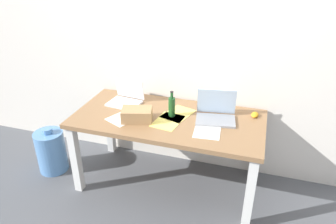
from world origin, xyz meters
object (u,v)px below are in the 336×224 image
laptop_left (126,98)px  laptop_right (216,113)px  cardboard_box (137,115)px  beer_bottle (172,107)px  coffee_mug (205,104)px  desk (168,126)px  computer_mouse (255,115)px  water_cooler_jug (51,151)px

laptop_left → laptop_right: laptop_right is taller
laptop_left → cardboard_box: (0.23, -0.29, 0.01)m
beer_bottle → coffee_mug: size_ratio=2.50×
coffee_mug → laptop_left: bearing=-172.3°
desk → cardboard_box: (-0.24, -0.13, 0.15)m
laptop_left → laptop_right: 0.87m
laptop_right → computer_mouse: size_ratio=3.66×
laptop_right → water_cooler_jug: (-1.59, -0.24, -0.56)m
computer_mouse → coffee_mug: size_ratio=1.05×
laptop_left → coffee_mug: bearing=7.7°
beer_bottle → water_cooler_jug: beer_bottle is taller
laptop_left → water_cooler_jug: 0.96m
laptop_left → laptop_right: size_ratio=0.88×
cardboard_box → desk: bearing=29.7°
laptop_left → cardboard_box: laptop_left is taller
desk → coffee_mug: 0.40m
cardboard_box → water_cooler_jug: 1.11m
laptop_right → computer_mouse: bearing=24.7°
laptop_right → beer_bottle: laptop_right is taller
beer_bottle → desk: bearing=-135.4°
laptop_left → coffee_mug: 0.75m
computer_mouse → water_cooler_jug: size_ratio=0.21×
cardboard_box → laptop_left: bearing=128.4°
water_cooler_jug → laptop_right: bearing=8.5°
water_cooler_jug → beer_bottle: bearing=8.1°
desk → water_cooler_jug: desk is taller
laptop_right → desk: bearing=-167.4°
desk → beer_bottle: size_ratio=7.00×
desk → cardboard_box: bearing=-150.3°
laptop_left → coffee_mug: size_ratio=3.38×
laptop_right → computer_mouse: laptop_right is taller
desk → beer_bottle: (0.03, 0.03, 0.19)m
cardboard_box → water_cooler_jug: (-0.95, -0.01, -0.56)m
laptop_left → cardboard_box: size_ratio=1.26×
computer_mouse → coffee_mug: bearing=-174.6°
coffee_mug → beer_bottle: bearing=-136.7°
desk → cardboard_box: size_ratio=6.54×
laptop_right → coffee_mug: laptop_right is taller
coffee_mug → water_cooler_jug: size_ratio=0.20×
laptop_left → coffee_mug: laptop_left is taller
desk → laptop_right: (0.40, 0.09, 0.15)m
coffee_mug → cardboard_box: bearing=-142.3°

